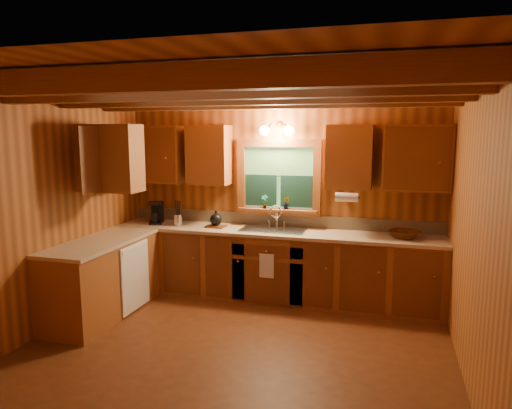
{
  "coord_description": "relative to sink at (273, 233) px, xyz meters",
  "views": [
    {
      "loc": [
        1.41,
        -4.07,
        2.13
      ],
      "look_at": [
        0.0,
        0.8,
        1.35
      ],
      "focal_mm": 32.66,
      "sensor_mm": 36.0,
      "label": 1
    }
  ],
  "objects": [
    {
      "name": "potted_plant_left",
      "position": [
        -0.17,
        0.2,
        0.38
      ],
      "size": [
        0.11,
        0.09,
        0.19
      ],
      "primitive_type": "imported",
      "rotation": [
        0.0,
        0.0,
        -0.23
      ],
      "color": "#613114",
      "rests_on": "window_sill"
    },
    {
      "name": "backsplash",
      "position": [
        0.0,
        0.28,
        0.12
      ],
      "size": [
        4.2,
        0.02,
        0.16
      ],
      "primitive_type": "cube",
      "color": "tan",
      "rests_on": "room"
    },
    {
      "name": "cutting_board",
      "position": [
        -0.77,
        -0.03,
        0.06
      ],
      "size": [
        0.26,
        0.2,
        0.02
      ],
      "primitive_type": "cube",
      "rotation": [
        0.0,
        0.0,
        -0.08
      ],
      "color": "#613114",
      "rests_on": "countertop"
    },
    {
      "name": "countertop",
      "position": [
        -0.48,
        -0.31,
        0.02
      ],
      "size": [
        4.2,
        2.24,
        0.04
      ],
      "color": "tan",
      "rests_on": "base_cabinets"
    },
    {
      "name": "upper_cabinets",
      "position": [
        -0.56,
        -0.18,
        0.98
      ],
      "size": [
        4.19,
        1.77,
        0.78
      ],
      "color": "brown",
      "rests_on": "room"
    },
    {
      "name": "wicker_basket",
      "position": [
        1.6,
        -0.01,
        0.09
      ],
      "size": [
        0.45,
        0.45,
        0.09
      ],
      "primitive_type": "imported",
      "rotation": [
        0.0,
        0.0,
        -0.32
      ],
      "color": "#48230C",
      "rests_on": "countertop"
    },
    {
      "name": "wall_sconce",
      "position": [
        0.0,
        0.14,
        1.31
      ],
      "size": [
        0.45,
        0.21,
        0.17
      ],
      "color": "black",
      "rests_on": "room"
    },
    {
      "name": "sink",
      "position": [
        0.0,
        0.0,
        0.0
      ],
      "size": [
        0.82,
        0.48,
        0.43
      ],
      "color": "silver",
      "rests_on": "countertop"
    },
    {
      "name": "window",
      "position": [
        0.0,
        0.26,
        0.67
      ],
      "size": [
        1.12,
        0.08,
        1.0
      ],
      "color": "brown",
      "rests_on": "room"
    },
    {
      "name": "base_cabinets",
      "position": [
        -0.49,
        -0.32,
        -0.43
      ],
      "size": [
        4.2,
        2.22,
        0.86
      ],
      "color": "brown",
      "rests_on": "ground"
    },
    {
      "name": "potted_plant_right",
      "position": [
        0.12,
        0.22,
        0.37
      ],
      "size": [
        0.11,
        0.1,
        0.16
      ],
      "primitive_type": "imported",
      "rotation": [
        0.0,
        0.0,
        -0.41
      ],
      "color": "#613114",
      "rests_on": "window_sill"
    },
    {
      "name": "utensil_crock",
      "position": [
        -1.31,
        -0.07,
        0.13
      ],
      "size": [
        0.12,
        0.12,
        0.34
      ],
      "rotation": [
        0.0,
        0.0,
        -0.4
      ],
      "color": "silver",
      "rests_on": "countertop"
    },
    {
      "name": "teakettle",
      "position": [
        -0.77,
        -0.03,
        0.15
      ],
      "size": [
        0.16,
        0.16,
        0.2
      ],
      "rotation": [
        0.0,
        0.0,
        -0.36
      ],
      "color": "black",
      "rests_on": "cutting_board"
    },
    {
      "name": "window_sill",
      "position": [
        0.0,
        0.22,
        0.26
      ],
      "size": [
        1.06,
        0.14,
        0.04
      ],
      "primitive_type": "cube",
      "color": "brown",
      "rests_on": "room"
    },
    {
      "name": "ceiling_beams",
      "position": [
        0.0,
        -1.6,
        1.63
      ],
      "size": [
        4.2,
        2.54,
        0.18
      ],
      "color": "brown",
      "rests_on": "room"
    },
    {
      "name": "room",
      "position": [
        0.0,
        -1.6,
        0.44
      ],
      "size": [
        4.2,
        4.2,
        4.2
      ],
      "color": "#5B3016",
      "rests_on": "ground"
    },
    {
      "name": "paper_towel_roll",
      "position": [
        0.92,
        -0.07,
        0.51
      ],
      "size": [
        0.27,
        0.11,
        0.11
      ],
      "primitive_type": "cylinder",
      "rotation": [
        0.0,
        1.57,
        0.0
      ],
      "color": "white",
      "rests_on": "upper_cabinets"
    },
    {
      "name": "dishwasher_panel",
      "position": [
        -1.47,
        -0.92,
        -0.43
      ],
      "size": [
        0.02,
        0.6,
        0.8
      ],
      "primitive_type": "cube",
      "color": "white",
      "rests_on": "base_cabinets"
    },
    {
      "name": "dish_towel",
      "position": [
        0.0,
        -0.34,
        -0.34
      ],
      "size": [
        0.18,
        0.01,
        0.3
      ],
      "primitive_type": "cube",
      "color": "white",
      "rests_on": "base_cabinets"
    },
    {
      "name": "coffee_maker",
      "position": [
        -1.66,
        -0.01,
        0.19
      ],
      "size": [
        0.17,
        0.22,
        0.3
      ],
      "rotation": [
        0.0,
        0.0,
        0.39
      ],
      "color": "black",
      "rests_on": "countertop"
    }
  ]
}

